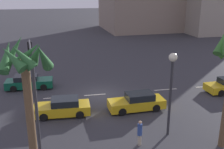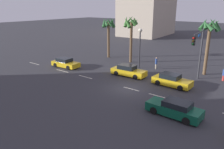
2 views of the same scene
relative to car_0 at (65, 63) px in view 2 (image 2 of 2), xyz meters
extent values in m
plane|color=#333338|center=(12.44, -1.69, -0.63)|extent=(220.00, 220.00, 0.00)
cube|color=silver|center=(-5.56, -1.69, -0.63)|extent=(2.50, 0.14, 0.01)
cube|color=silver|center=(1.26, -1.69, -0.63)|extent=(2.53, 0.14, 0.01)
cube|color=silver|center=(5.82, -1.69, -0.63)|extent=(2.37, 0.14, 0.01)
cube|color=silver|center=(12.96, -1.69, -0.63)|extent=(2.03, 0.14, 0.01)
cube|color=silver|center=(16.47, -1.69, -0.63)|extent=(2.58, 0.14, 0.01)
cube|color=gold|center=(0.06, 0.00, -0.13)|extent=(4.49, 2.08, 0.68)
cube|color=black|center=(-0.20, -0.01, 0.47)|extent=(2.20, 1.73, 0.53)
cylinder|color=black|center=(1.37, 0.94, -0.31)|extent=(0.65, 0.26, 0.64)
cylinder|color=black|center=(1.47, -0.78, -0.31)|extent=(0.65, 0.26, 0.64)
cylinder|color=black|center=(-1.35, 0.78, -0.31)|extent=(0.65, 0.26, 0.64)
cylinder|color=black|center=(-1.25, -0.94, -0.31)|extent=(0.65, 0.26, 0.64)
cube|color=#0F5138|center=(19.19, -4.76, -0.10)|extent=(4.67, 1.87, 0.75)
cube|color=black|center=(19.47, -4.77, 0.52)|extent=(2.26, 1.59, 0.48)
cylinder|color=black|center=(17.74, -5.52, -0.31)|extent=(0.65, 0.24, 0.64)
cylinder|color=black|center=(17.79, -3.90, -0.31)|extent=(0.65, 0.24, 0.64)
cylinder|color=black|center=(20.59, -5.62, -0.31)|extent=(0.65, 0.24, 0.64)
cylinder|color=black|center=(20.65, -4.00, -0.31)|extent=(0.65, 0.24, 0.64)
cube|color=gold|center=(9.99, 2.21, -0.10)|extent=(4.75, 1.96, 0.74)
cube|color=black|center=(9.71, 2.19, 0.54)|extent=(2.32, 1.62, 0.55)
cylinder|color=black|center=(11.39, 3.09, -0.31)|extent=(0.65, 0.25, 0.64)
cylinder|color=black|center=(11.48, 1.48, -0.31)|extent=(0.65, 0.25, 0.64)
cylinder|color=black|center=(8.50, 2.93, -0.31)|extent=(0.65, 0.25, 0.64)
cylinder|color=black|center=(8.59, 1.32, -0.31)|extent=(0.65, 0.25, 0.64)
cube|color=gold|center=(16.11, 2.04, -0.11)|extent=(4.49, 1.92, 0.74)
cube|color=black|center=(15.84, 2.05, 0.53)|extent=(2.18, 1.63, 0.53)
cylinder|color=black|center=(17.51, 2.83, -0.31)|extent=(0.65, 0.24, 0.64)
cylinder|color=black|center=(17.45, 1.16, -0.31)|extent=(0.65, 0.24, 0.64)
cylinder|color=black|center=(14.77, 2.92, -0.31)|extent=(0.65, 0.24, 0.64)
cylinder|color=black|center=(14.71, 1.26, -0.31)|extent=(0.65, 0.24, 0.64)
cylinder|color=#38383D|center=(17.62, 6.65, 2.53)|extent=(0.20, 0.20, 6.32)
cylinder|color=#38383D|center=(17.90, 4.16, 5.44)|extent=(0.68, 4.99, 0.12)
cube|color=black|center=(18.18, 1.68, 4.86)|extent=(0.35, 0.35, 0.95)
sphere|color=red|center=(18.20, 1.50, 5.16)|extent=(0.20, 0.20, 0.20)
sphere|color=#392605|center=(18.20, 1.50, 4.86)|extent=(0.20, 0.20, 0.20)
sphere|color=black|center=(18.20, 1.50, 4.56)|extent=(0.20, 0.20, 0.20)
cube|color=#1959B2|center=(17.87, 4.41, 5.12)|extent=(0.16, 1.10, 0.28)
cylinder|color=#2D2D33|center=(8.96, 6.54, 2.00)|extent=(0.18, 0.18, 5.26)
sphere|color=#F2EACC|center=(8.96, 6.54, 4.91)|extent=(0.56, 0.56, 0.56)
cylinder|color=#BF3833|center=(20.40, 7.71, -0.29)|extent=(0.35, 0.35, 0.69)
cylinder|color=#2D478C|center=(20.40, 7.71, 0.44)|extent=(0.46, 0.46, 0.76)
cylinder|color=#B2A58C|center=(11.29, 7.46, -0.27)|extent=(0.26, 0.26, 0.73)
cylinder|color=#2D478C|center=(11.29, 7.46, 0.50)|extent=(0.34, 0.34, 0.80)
sphere|color=tan|center=(11.29, 7.46, 1.01)|extent=(0.22, 0.22, 0.22)
cylinder|color=brown|center=(6.11, 8.58, 2.56)|extent=(0.42, 0.42, 6.39)
cone|color=#38702D|center=(6.75, 8.56, 6.06)|extent=(0.60, 1.23, 1.36)
cone|color=#38702D|center=(6.49, 9.19, 5.79)|extent=(1.52, 1.24, 1.36)
cone|color=#38702D|center=(5.82, 9.25, 5.90)|extent=(1.55, 1.10, 1.40)
cone|color=#38702D|center=(5.33, 9.01, 6.02)|extent=(1.30, 1.74, 1.64)
cone|color=#38702D|center=(5.26, 8.29, 5.89)|extent=(0.95, 1.42, 1.85)
cone|color=#38702D|center=(5.86, 7.74, 5.75)|extent=(1.70, 1.00, 1.69)
cone|color=#38702D|center=(6.62, 7.99, 6.05)|extent=(1.47, 1.36, 1.55)
cylinder|color=brown|center=(0.99, 9.19, 2.41)|extent=(0.43, 0.43, 6.09)
cone|color=#2D6633|center=(1.91, 9.11, 5.56)|extent=(0.68, 1.36, 1.90)
cone|color=#2D6633|center=(1.35, 9.88, 5.57)|extent=(1.52, 1.15, 1.55)
cone|color=#2D6633|center=(0.75, 9.94, 5.36)|extent=(1.51, 0.97, 1.59)
cone|color=#2D6633|center=(0.25, 9.69, 5.44)|extent=(1.24, 1.48, 1.82)
cone|color=#2D6633|center=(0.29, 8.82, 5.44)|extent=(1.05, 1.31, 1.68)
cone|color=#2D6633|center=(0.94, 8.56, 5.55)|extent=(1.21, 0.65, 1.36)
cone|color=#2D6633|center=(1.57, 8.70, 5.58)|extent=(1.28, 1.36, 1.58)
cylinder|color=brown|center=(17.72, 9.03, 2.61)|extent=(0.44, 0.44, 6.50)
cone|color=#2D6633|center=(18.57, 8.86, 5.99)|extent=(0.87, 1.69, 1.62)
cone|color=#2D6633|center=(18.14, 9.61, 6.08)|extent=(1.52, 1.32, 1.33)
cone|color=#2D6633|center=(17.70, 9.68, 6.15)|extent=(1.25, 0.61, 1.37)
cone|color=#2D6633|center=(16.81, 9.27, 6.00)|extent=(0.98, 1.83, 1.71)
cone|color=#2D6633|center=(17.18, 8.65, 6.01)|extent=(1.19, 1.36, 1.39)
cone|color=#2D6633|center=(17.65, 8.22, 5.93)|extent=(1.65, 0.71, 1.48)
cone|color=#2D6633|center=(18.33, 8.30, 6.06)|extent=(1.59, 1.45, 1.84)
camera|label=1|loc=(16.05, 22.31, 9.19)|focal=43.74mm
camera|label=2|loc=(25.53, -21.45, 8.35)|focal=35.76mm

